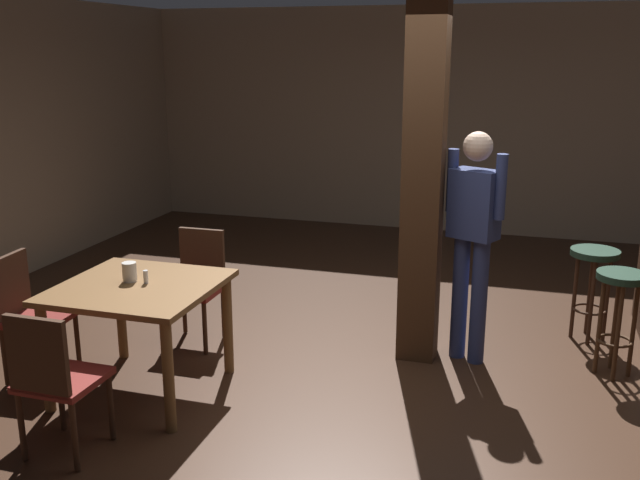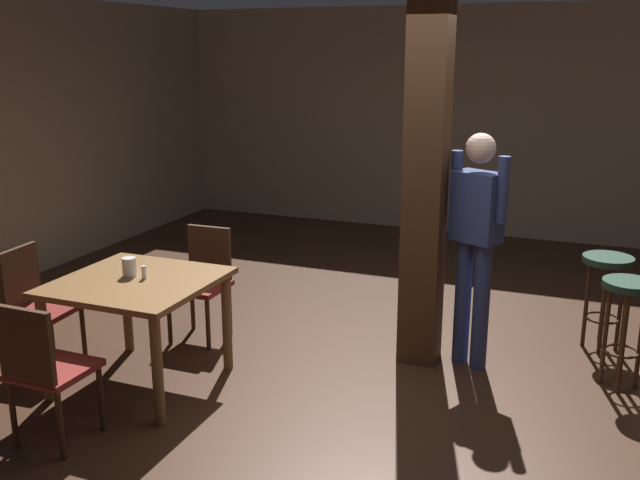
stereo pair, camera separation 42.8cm
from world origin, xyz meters
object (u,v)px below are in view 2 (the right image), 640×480
(chair_west, at_px, (36,301))
(standing_person, at_px, (476,234))
(chair_north, at_px, (203,277))
(bar_stool_near, at_px, (626,308))
(dining_table, at_px, (138,296))
(bar_stool_mid, at_px, (606,279))
(chair_south, at_px, (44,366))
(napkin_cup, at_px, (129,267))
(salt_shaker, at_px, (144,272))

(chair_west, xyz_separation_m, standing_person, (2.94, 1.20, 0.50))
(chair_north, bearing_deg, bar_stool_near, 5.34)
(dining_table, relative_size, bar_stool_mid, 1.35)
(dining_table, bearing_deg, chair_north, 91.99)
(dining_table, height_order, chair_north, chair_north)
(chair_south, xyz_separation_m, napkin_cup, (-0.06, 0.92, 0.33))
(dining_table, xyz_separation_m, chair_south, (-0.03, -0.88, -0.14))
(chair_south, bearing_deg, bar_stool_near, 33.58)
(chair_west, bearing_deg, chair_south, -45.00)
(chair_west, xyz_separation_m, bar_stool_mid, (3.84, 1.88, 0.07))
(chair_south, bearing_deg, bar_stool_mid, 42.26)
(dining_table, distance_m, chair_west, 0.88)
(chair_north, xyz_separation_m, standing_person, (2.10, 0.26, 0.50))
(chair_north, distance_m, chair_west, 1.26)
(chair_west, distance_m, bar_stool_near, 4.16)
(chair_south, distance_m, bar_stool_mid, 4.05)
(dining_table, height_order, chair_south, chair_south)
(dining_table, height_order, chair_west, chair_west)
(chair_west, relative_size, bar_stool_near, 1.16)
(dining_table, distance_m, bar_stool_mid, 3.49)
(napkin_cup, xyz_separation_m, salt_shaker, (0.13, -0.01, -0.02))
(bar_stool_near, bearing_deg, chair_south, -146.42)
(chair_north, bearing_deg, salt_shaker, -85.19)
(napkin_cup, distance_m, salt_shaker, 0.13)
(chair_north, height_order, standing_person, standing_person)
(chair_north, bearing_deg, chair_south, -89.85)
(salt_shaker, relative_size, bar_stool_near, 0.12)
(chair_south, xyz_separation_m, chair_west, (-0.84, 0.84, 0.00))
(standing_person, bearing_deg, dining_table, -150.58)
(chair_west, height_order, bar_stool_mid, chair_west)
(dining_table, relative_size, napkin_cup, 7.75)
(napkin_cup, distance_m, bar_stool_mid, 3.55)
(chair_west, relative_size, standing_person, 0.52)
(dining_table, xyz_separation_m, bar_stool_mid, (2.97, 1.84, -0.08))
(napkin_cup, bearing_deg, chair_south, -86.37)
(chair_west, height_order, napkin_cup, same)
(chair_north, xyz_separation_m, salt_shaker, (0.07, -0.87, 0.31))
(chair_west, bearing_deg, standing_person, 22.28)
(chair_north, xyz_separation_m, bar_stool_mid, (3.00, 0.94, 0.07))
(chair_north, bearing_deg, napkin_cup, -93.58)
(dining_table, bearing_deg, chair_west, -177.55)
(napkin_cup, bearing_deg, bar_stool_near, 19.89)
(napkin_cup, bearing_deg, chair_west, -174.13)
(dining_table, distance_m, chair_south, 0.89)
(napkin_cup, bearing_deg, salt_shaker, -4.63)
(dining_table, height_order, bar_stool_mid, dining_table)
(bar_stool_mid, bearing_deg, dining_table, -148.19)
(napkin_cup, bearing_deg, chair_north, 86.42)
(chair_west, xyz_separation_m, napkin_cup, (0.78, 0.08, 0.33))
(napkin_cup, relative_size, standing_person, 0.08)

